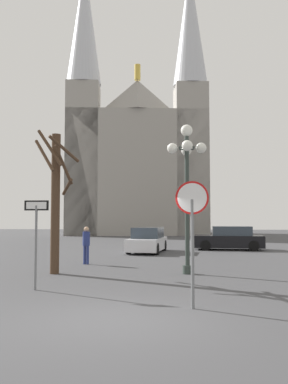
{
  "coord_description": "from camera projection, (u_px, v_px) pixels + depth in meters",
  "views": [
    {
      "loc": [
        1.16,
        -8.13,
        2.05
      ],
      "look_at": [
        -1.1,
        20.8,
        3.87
      ],
      "focal_mm": 37.7,
      "sensor_mm": 36.0,
      "label": 1
    }
  ],
  "objects": [
    {
      "name": "street_lamp",
      "position": [
        187.0,
        169.0,
        14.84
      ],
      "size": [
        1.45,
        1.45,
        5.48
      ],
      "color": "#2D3833",
      "rests_on": "ground"
    },
    {
      "name": "ground_plane",
      "position": [
        118.0,
        320.0,
        8.05
      ],
      "size": [
        120.0,
        120.0,
        0.0
      ],
      "primitive_type": "plane",
      "color": "#424244"
    },
    {
      "name": "pedestrian_walking",
      "position": [
        86.0,
        242.0,
        17.65
      ],
      "size": [
        0.32,
        0.32,
        1.64
      ],
      "color": "navy",
      "rests_on": "ground"
    },
    {
      "name": "parked_car_near_white",
      "position": [
        147.0,
        241.0,
        23.66
      ],
      "size": [
        2.24,
        4.38,
        1.45
      ],
      "color": "silver",
      "rests_on": "ground"
    },
    {
      "name": "one_way_arrow_sign",
      "position": [
        36.0,
        232.0,
        11.45
      ],
      "size": [
        0.71,
        0.07,
        2.53
      ],
      "color": "slate",
      "rests_on": "ground"
    },
    {
      "name": "parked_car_far_black",
      "position": [
        229.0,
        239.0,
        25.49
      ],
      "size": [
        4.38,
        2.06,
        1.49
      ],
      "color": "black",
      "rests_on": "ground"
    },
    {
      "name": "cathedral",
      "position": [
        137.0,
        154.0,
        49.28
      ],
      "size": [
        17.36,
        13.09,
        33.0
      ],
      "color": "gray",
      "rests_on": "ground"
    },
    {
      "name": "bare_tree",
      "position": [
        56.0,
        197.0,
        14.76
      ],
      "size": [
        1.69,
        1.57,
        5.23
      ],
      "color": "#473323",
      "rests_on": "ground"
    },
    {
      "name": "stop_sign",
      "position": [
        192.0,
        219.0,
        9.15
      ],
      "size": [
        0.76,
        0.14,
        2.87
      ],
      "color": "slate",
      "rests_on": "ground"
    }
  ]
}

